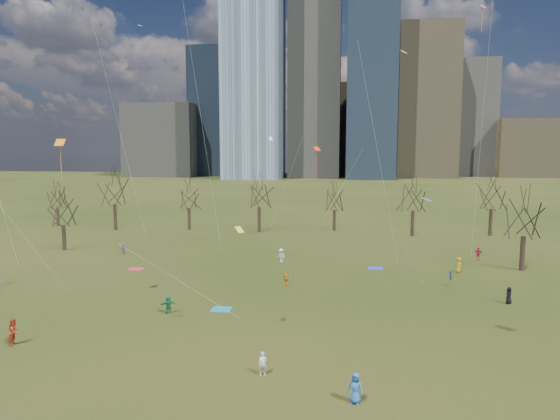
# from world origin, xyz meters

# --- Properties ---
(ground) EXTENTS (500.00, 500.00, 0.00)m
(ground) POSITION_xyz_m (0.00, 0.00, 0.00)
(ground) COLOR black
(ground) RESTS_ON ground
(downtown_skyline) EXTENTS (212.50, 78.00, 118.00)m
(downtown_skyline) POSITION_xyz_m (-2.43, 210.64, 39.01)
(downtown_skyline) COLOR slate
(downtown_skyline) RESTS_ON ground
(bare_tree_row) EXTENTS (113.04, 29.80, 9.50)m
(bare_tree_row) POSITION_xyz_m (-0.09, 37.22, 6.12)
(bare_tree_row) COLOR black
(bare_tree_row) RESTS_ON ground
(blanket_teal) EXTENTS (1.60, 1.50, 0.03)m
(blanket_teal) POSITION_xyz_m (-3.43, 0.55, 0.01)
(blanket_teal) COLOR teal
(blanket_teal) RESTS_ON ground
(blanket_navy) EXTENTS (1.60, 1.50, 0.03)m
(blanket_navy) POSITION_xyz_m (10.12, 16.84, 0.01)
(blanket_navy) COLOR #263AB5
(blanket_navy) RESTS_ON ground
(blanket_crimson) EXTENTS (1.60, 1.50, 0.03)m
(blanket_crimson) POSITION_xyz_m (-16.29, 13.05, 0.01)
(blanket_crimson) COLOR #C22644
(blanket_crimson) RESTS_ON ground
(person_0) EXTENTS (0.90, 0.70, 1.63)m
(person_0) POSITION_xyz_m (7.26, -13.61, 0.81)
(person_0) COLOR #2764AB
(person_0) RESTS_ON ground
(person_1) EXTENTS (0.60, 0.49, 1.40)m
(person_1) POSITION_xyz_m (1.95, -11.00, 0.70)
(person_1) COLOR silver
(person_1) RESTS_ON ground
(person_2) EXTENTS (0.77, 0.95, 1.83)m
(person_2) POSITION_xyz_m (-15.50, -8.61, 0.92)
(person_2) COLOR red
(person_2) RESTS_ON ground
(person_4) EXTENTS (0.91, 0.75, 1.46)m
(person_4) POSITION_xyz_m (1.07, 8.47, 0.73)
(person_4) COLOR orange
(person_4) RESTS_ON ground
(person_5) EXTENTS (1.39, 1.04, 1.46)m
(person_5) POSITION_xyz_m (-7.43, -0.97, 0.73)
(person_5) COLOR #186F40
(person_5) RESTS_ON ground
(person_6) EXTENTS (0.83, 0.84, 1.47)m
(person_6) POSITION_xyz_m (20.72, 5.23, 0.73)
(person_6) COLOR black
(person_6) RESTS_ON ground
(person_8) EXTENTS (0.44, 0.53, 0.96)m
(person_8) POSITION_xyz_m (17.33, 12.60, 0.48)
(person_8) COLOR #225593
(person_8) RESTS_ON ground
(person_9) EXTENTS (1.19, 1.00, 1.60)m
(person_9) POSITION_xyz_m (-0.73, 18.69, 0.80)
(person_9) COLOR white
(person_9) RESTS_ON ground
(person_10) EXTENTS (1.01, 0.54, 1.63)m
(person_10) POSITION_xyz_m (22.55, 22.55, 0.82)
(person_10) COLOR #B0193C
(person_10) RESTS_ON ground
(person_11) EXTENTS (1.17, 1.41, 1.52)m
(person_11) POSITION_xyz_m (-21.10, 20.49, 0.76)
(person_11) COLOR slate
(person_11) RESTS_ON ground
(person_12) EXTENTS (0.77, 0.95, 1.67)m
(person_12) POSITION_xyz_m (18.91, 16.02, 0.84)
(person_12) COLOR orange
(person_12) RESTS_ON ground
(kites_airborne) EXTENTS (73.72, 50.29, 32.61)m
(kites_airborne) POSITION_xyz_m (-1.16, 10.62, 13.09)
(kites_airborne) COLOR orange
(kites_airborne) RESTS_ON ground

